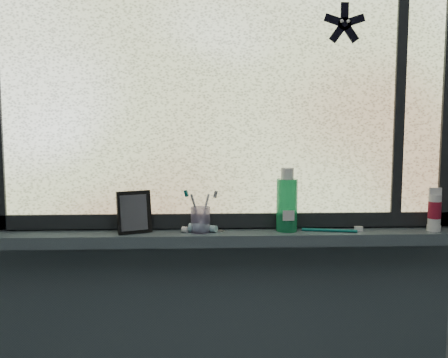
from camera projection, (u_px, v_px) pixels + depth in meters
name	position (u px, v px, depth m)	size (l,w,h in m)	color
wall_back	(225.00, 163.00, 1.75)	(3.00, 0.01, 2.50)	#9EA3A8
windowsill	(226.00, 237.00, 1.70)	(1.62, 0.14, 0.04)	#435159
window_pane	(226.00, 81.00, 1.69)	(1.50, 0.01, 1.00)	silver
frame_bottom	(226.00, 220.00, 1.74)	(1.60, 0.03, 0.05)	black
frame_mullion	(400.00, 81.00, 1.71)	(0.04, 0.03, 1.00)	black
starfish_sticker	(344.00, 24.00, 1.68)	(0.15, 0.02, 0.15)	black
vanity_mirror	(134.00, 212.00, 1.67)	(0.11, 0.06, 0.14)	black
toothpaste_tube	(202.00, 228.00, 1.68)	(0.17, 0.04, 0.03)	white
toothbrush_cup	(200.00, 220.00, 1.68)	(0.07, 0.07, 0.09)	#A093C3
toothbrush_lying	(329.00, 230.00, 1.69)	(0.23, 0.02, 0.02)	#0B6762
mouthwash_bottle	(287.00, 200.00, 1.70)	(0.07, 0.07, 0.18)	#21AF65
cream_tube	(435.00, 208.00, 1.70)	(0.04, 0.04, 0.11)	silver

